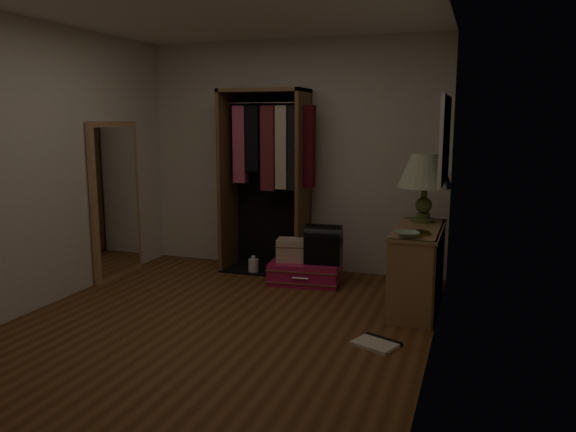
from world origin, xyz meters
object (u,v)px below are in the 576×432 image
object	(u,v)px
table_lamp	(425,172)
pink_suitcase	(306,272)
open_wardrobe	(270,165)
console_bookshelf	(417,265)
white_jug	(253,266)
floor_mirror	(116,200)
black_bag	(324,243)
train_case	(294,250)

from	to	relation	value
table_lamp	pink_suitcase	bearing A→B (deg)	175.24
open_wardrobe	pink_suitcase	bearing A→B (deg)	-31.31
table_lamp	console_bookshelf	bearing A→B (deg)	-90.96
white_jug	console_bookshelf	bearing A→B (deg)	-16.09
console_bookshelf	open_wardrobe	xyz separation A→B (m)	(-1.74, 0.72, 0.83)
white_jug	table_lamp	bearing A→B (deg)	-7.22
floor_mirror	table_lamp	size ratio (longest dim) A/B	2.61
black_bag	pink_suitcase	bearing A→B (deg)	175.10
console_bookshelf	white_jug	distance (m)	1.97
open_wardrobe	white_jug	xyz separation A→B (m)	(-0.13, -0.19, -1.13)
pink_suitcase	white_jug	bearing A→B (deg)	162.29
pink_suitcase	white_jug	xyz separation A→B (m)	(-0.66, 0.14, -0.03)
floor_mirror	white_jug	size ratio (longest dim) A/B	8.41
black_bag	train_case	bearing A→B (deg)	178.11
floor_mirror	train_case	distance (m)	2.01
table_lamp	white_jug	world-z (taller)	table_lamp
pink_suitcase	open_wardrobe	bearing A→B (deg)	142.65
floor_mirror	table_lamp	distance (m)	3.28
train_case	black_bag	size ratio (longest dim) A/B	0.95
train_case	open_wardrobe	bearing A→B (deg)	128.75
open_wardrobe	pink_suitcase	xyz separation A→B (m)	(0.53, -0.32, -1.11)
black_bag	open_wardrobe	bearing A→B (deg)	150.20
console_bookshelf	black_bag	size ratio (longest dim) A/B	2.71
console_bookshelf	open_wardrobe	world-z (taller)	open_wardrobe
console_bookshelf	train_case	bearing A→B (deg)	164.02
console_bookshelf	white_jug	xyz separation A→B (m)	(-1.87, 0.54, -0.31)
pink_suitcase	black_bag	distance (m)	0.38
open_wardrobe	black_bag	bearing A→B (deg)	-23.70
open_wardrobe	table_lamp	world-z (taller)	open_wardrobe
pink_suitcase	table_lamp	distance (m)	1.65
train_case	white_jug	xyz separation A→B (m)	(-0.53, 0.16, -0.26)
open_wardrobe	table_lamp	xyz separation A→B (m)	(1.74, -0.42, 0.01)
console_bookshelf	floor_mirror	size ratio (longest dim) A/B	0.66
black_bag	white_jug	bearing A→B (deg)	165.11
floor_mirror	white_jug	world-z (taller)	floor_mirror
train_case	table_lamp	distance (m)	1.61
floor_mirror	white_jug	distance (m)	1.67
floor_mirror	pink_suitcase	world-z (taller)	floor_mirror
floor_mirror	pink_suitcase	bearing A→B (deg)	12.48
pink_suitcase	train_case	distance (m)	0.27
open_wardrobe	white_jug	size ratio (longest dim) A/B	10.14
console_bookshelf	pink_suitcase	world-z (taller)	console_bookshelf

